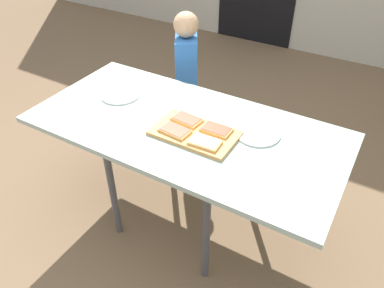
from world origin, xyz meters
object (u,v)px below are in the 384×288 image
pizza_slice_near_right (205,142)px  pizza_slice_far_right (216,129)px  dining_table (185,133)px  cutting_board (195,133)px  plate_white_right (258,133)px  plate_white_left (120,95)px  child_left (187,76)px  pizza_slice_far_left (186,119)px  pizza_slice_near_left (174,131)px

pizza_slice_near_right → pizza_slice_far_right: same height
dining_table → cutting_board: (0.08, -0.04, 0.06)m
dining_table → pizza_slice_near_right: 0.21m
pizza_slice_far_right → plate_white_right: size_ratio=0.65×
dining_table → plate_white_left: bearing=171.7°
pizza_slice_near_right → plate_white_right: (0.17, 0.22, -0.02)m
pizza_slice_near_right → child_left: child_left is taller
pizza_slice_near_right → plate_white_left: size_ratio=0.67×
cutting_board → child_left: 0.83m
pizza_slice_near_right → child_left: size_ratio=0.15×
pizza_slice_far_left → dining_table: bearing=-75.8°
dining_table → pizza_slice_far_left: size_ratio=10.33×
pizza_slice_far_right → pizza_slice_near_left: same height
child_left → plate_white_left: bearing=-99.0°
pizza_slice_near_left → pizza_slice_far_left: bearing=91.4°
plate_white_right → plate_white_left: bearing=-176.7°
dining_table → plate_white_right: size_ratio=7.18×
pizza_slice_far_left → plate_white_left: size_ratio=0.69×
pizza_slice_near_right → plate_white_left: 0.66m
dining_table → pizza_slice_near_left: bearing=-91.0°
plate_white_left → child_left: (0.09, 0.57, -0.11)m
dining_table → pizza_slice_near_right: bearing=-31.0°
pizza_slice_near_left → child_left: bearing=117.2°
pizza_slice_near_right → dining_table: bearing=149.0°
pizza_slice_near_right → pizza_slice_far_right: (-0.00, 0.12, 0.00)m
plate_white_left → pizza_slice_far_left: bearing=-6.3°
pizza_slice_near_right → plate_white_left: bearing=165.1°
pizza_slice_far_right → cutting_board: bearing=-145.9°
plate_white_left → plate_white_right: 0.81m
plate_white_right → child_left: 0.90m
pizza_slice_near_right → plate_white_right: size_ratio=0.67×
dining_table → plate_white_left: 0.48m
dining_table → plate_white_right: bearing=18.6°
cutting_board → plate_white_right: (0.26, 0.16, -0.00)m
pizza_slice_far_right → child_left: 0.84m
child_left → cutting_board: bearing=-56.0°
pizza_slice_near_left → pizza_slice_far_left: size_ratio=0.99×
pizza_slice_far_left → plate_white_left: bearing=173.7°
dining_table → plate_white_right: (0.34, 0.11, 0.05)m
pizza_slice_far_right → plate_white_left: 0.64m
pizza_slice_far_right → pizza_slice_far_left: same height
dining_table → pizza_slice_near_right: (0.17, -0.10, 0.07)m
cutting_board → pizza_slice_near_left: bearing=-148.0°
pizza_slice_far_left → child_left: size_ratio=0.15×
child_left → pizza_slice_near_right: bearing=-53.5°
dining_table → plate_white_right: plate_white_right is taller
pizza_slice_near_right → pizza_slice_far_left: 0.21m
pizza_slice_near_right → child_left: 0.93m
pizza_slice_near_left → dining_table: bearing=89.0°
plate_white_left → pizza_slice_near_left: bearing=-19.2°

